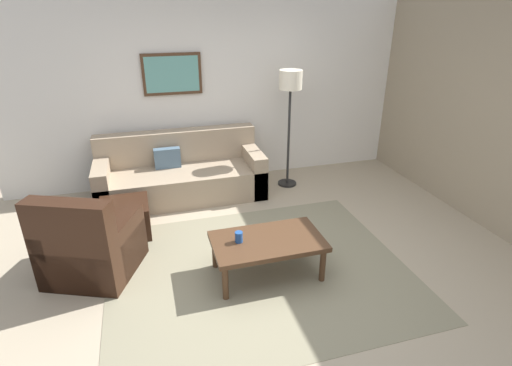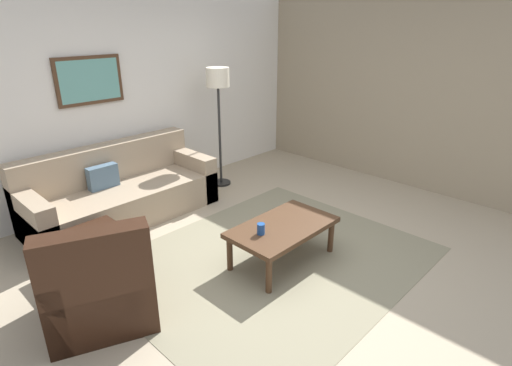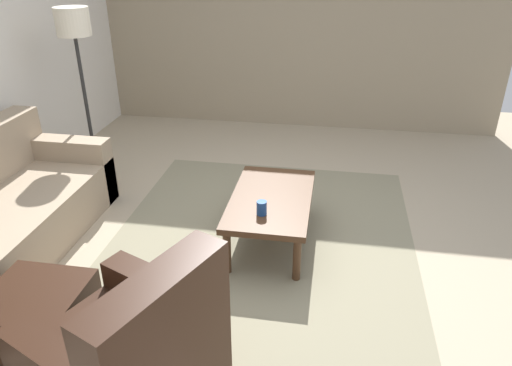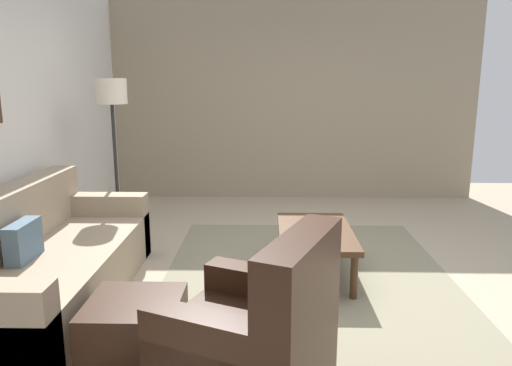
# 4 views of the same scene
# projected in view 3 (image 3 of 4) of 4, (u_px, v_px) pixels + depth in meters

# --- Properties ---
(ground_plane) EXTENTS (8.00, 8.00, 0.00)m
(ground_plane) POSITION_uv_depth(u_px,v_px,m) (261.00, 243.00, 3.95)
(ground_plane) COLOR tan
(stone_feature_panel) EXTENTS (0.12, 5.20, 2.80)m
(stone_feature_panel) POSITION_uv_depth(u_px,v_px,m) (299.00, 18.00, 5.96)
(stone_feature_panel) COLOR gray
(stone_feature_panel) RESTS_ON ground_plane
(area_rug) EXTENTS (3.04, 2.50, 0.01)m
(area_rug) POSITION_uv_depth(u_px,v_px,m) (261.00, 243.00, 3.95)
(area_rug) COLOR gray
(area_rug) RESTS_ON ground_plane
(armchair_leather) EXTENTS (1.05, 1.05, 0.95)m
(armchair_leather) POSITION_uv_depth(u_px,v_px,m) (135.00, 364.00, 2.43)
(armchair_leather) COLOR black
(armchair_leather) RESTS_ON ground_plane
(ottoman) EXTENTS (0.56, 0.56, 0.40)m
(ottoman) POSITION_uv_depth(u_px,v_px,m) (39.00, 319.00, 2.87)
(ottoman) COLOR black
(ottoman) RESTS_ON ground_plane
(coffee_table) EXTENTS (1.10, 0.64, 0.41)m
(coffee_table) POSITION_uv_depth(u_px,v_px,m) (271.00, 202.00, 3.84)
(coffee_table) COLOR #472D1C
(coffee_table) RESTS_ON ground_plane
(cup) EXTENTS (0.08, 0.08, 0.11)m
(cup) POSITION_uv_depth(u_px,v_px,m) (262.00, 208.00, 3.55)
(cup) COLOR #1E478C
(cup) RESTS_ON coffee_table
(lamp_standing) EXTENTS (0.32, 0.32, 1.71)m
(lamp_standing) POSITION_uv_depth(u_px,v_px,m) (76.00, 40.00, 4.52)
(lamp_standing) COLOR black
(lamp_standing) RESTS_ON ground_plane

